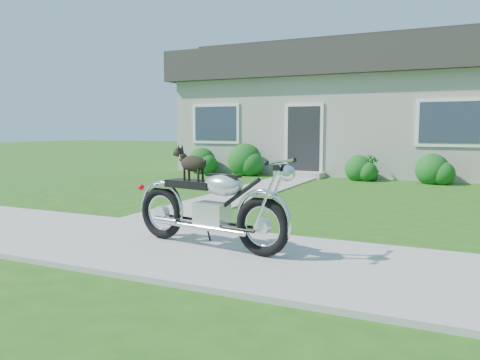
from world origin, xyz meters
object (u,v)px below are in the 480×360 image
potted_plant_left (209,163)px  potted_plant_right (372,168)px  motorcycle_with_dog (211,204)px  house (372,108)px

potted_plant_left → potted_plant_right: (5.14, 0.00, 0.04)m
potted_plant_right → motorcycle_with_dog: motorcycle_with_dog is taller
house → potted_plant_left: bearing=-142.8°
potted_plant_right → motorcycle_with_dog: bearing=-93.2°
motorcycle_with_dog → house: bearing=99.7°
potted_plant_right → motorcycle_with_dog: (-0.48, -8.45, 0.19)m
potted_plant_left → motorcycle_with_dog: 9.65m
house → motorcycle_with_dog: bearing=-89.4°
potted_plant_left → motorcycle_with_dog: motorcycle_with_dog is taller
potted_plant_left → house: bearing=37.2°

